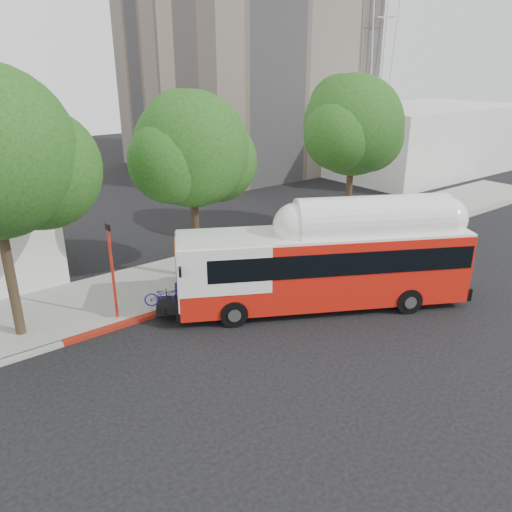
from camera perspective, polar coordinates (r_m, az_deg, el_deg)
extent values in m
plane|color=black|center=(20.03, 4.88, -7.45)|extent=(120.00, 120.00, 0.00)
cube|color=gray|center=(24.68, -5.32, -1.60)|extent=(60.00, 5.00, 0.15)
cube|color=gray|center=(22.70, -1.76, -3.59)|extent=(60.00, 0.30, 0.15)
cube|color=maroon|center=(21.25, -8.34, -5.60)|extent=(10.00, 0.32, 0.16)
cylinder|color=#2D2116|center=(19.69, -26.52, -0.49)|extent=(0.36, 0.36, 6.08)
sphere|color=#164513|center=(19.43, -23.51, 9.11)|extent=(4.35, 4.35, 4.35)
cylinder|color=#2D2116|center=(22.89, -6.97, 3.56)|extent=(0.36, 0.36, 5.44)
sphere|color=#164513|center=(22.12, -7.36, 12.00)|extent=(5.00, 5.00, 5.00)
sphere|color=#164513|center=(23.12, -4.56, 10.77)|extent=(3.75, 3.75, 3.75)
cylinder|color=#2D2116|center=(28.91, 10.57, 7.36)|extent=(0.36, 0.36, 5.76)
sphere|color=#164513|center=(28.30, 11.06, 14.45)|extent=(5.40, 5.40, 5.40)
sphere|color=#164513|center=(29.64, 12.64, 13.21)|extent=(4.05, 4.05, 4.05)
cube|color=silver|center=(51.43, 18.15, 12.68)|extent=(20.00, 12.00, 6.00)
cube|color=red|center=(20.64, 7.64, -1.25)|extent=(11.54, 7.89, 2.84)
cube|color=black|center=(20.57, 9.03, 0.35)|extent=(10.54, 7.38, 0.93)
cube|color=white|center=(20.14, 7.84, 2.60)|extent=(11.50, 7.82, 0.10)
cube|color=white|center=(20.70, 13.09, 3.49)|extent=(6.44, 4.74, 0.54)
cube|color=black|center=(20.39, -10.22, -5.63)|extent=(1.54, 1.92, 0.06)
imported|color=#2B23A0|center=(20.19, -10.31, -4.43)|extent=(1.32, 1.76, 0.88)
cylinder|color=red|center=(20.00, -16.02, -2.26)|extent=(0.11, 0.11, 3.79)
cube|color=black|center=(19.33, -16.60, 3.17)|extent=(0.05, 0.38, 0.24)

